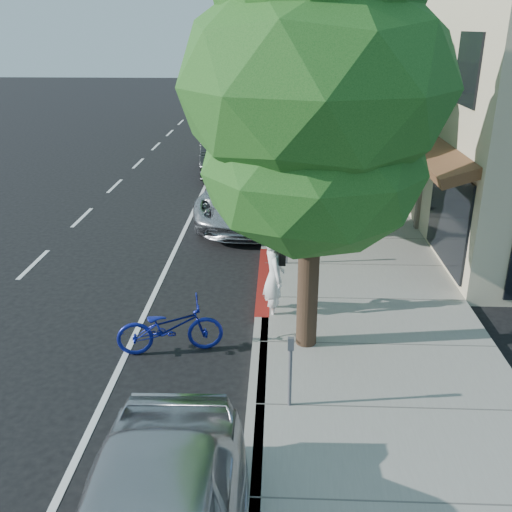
# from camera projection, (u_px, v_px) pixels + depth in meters

# --- Properties ---
(ground) EXTENTS (120.00, 120.00, 0.00)m
(ground) POSITION_uv_depth(u_px,v_px,m) (263.00, 302.00, 13.13)
(ground) COLOR black
(ground) RESTS_ON ground
(sidewalk) EXTENTS (4.60, 56.00, 0.15)m
(sidewalk) POSITION_uv_depth(u_px,v_px,m) (334.00, 201.00, 20.42)
(sidewalk) COLOR gray
(sidewalk) RESTS_ON ground
(curb) EXTENTS (0.30, 56.00, 0.15)m
(curb) POSITION_uv_depth(u_px,v_px,m) (270.00, 200.00, 20.51)
(curb) COLOR #9E998E
(curb) RESTS_ON ground
(curb_red_segment) EXTENTS (0.32, 4.00, 0.15)m
(curb_red_segment) POSITION_uv_depth(u_px,v_px,m) (264.00, 281.00, 14.03)
(curb_red_segment) COLOR maroon
(curb_red_segment) RESTS_ON ground
(storefront_building) EXTENTS (10.00, 36.00, 7.00)m
(storefront_building) POSITION_uv_depth(u_px,v_px,m) (469.00, 78.00, 28.11)
(storefront_building) COLOR #C1B694
(storefront_building) RESTS_ON ground
(street_tree_0) EXTENTS (4.63, 4.63, 7.88)m
(street_tree_0) POSITION_uv_depth(u_px,v_px,m) (315.00, 92.00, 9.40)
(street_tree_0) COLOR black
(street_tree_0) RESTS_ON ground
(street_tree_1) EXTENTS (4.94, 4.94, 7.24)m
(street_tree_1) POSITION_uv_depth(u_px,v_px,m) (302.00, 89.00, 15.16)
(street_tree_1) COLOR black
(street_tree_1) RESTS_ON ground
(street_tree_2) EXTENTS (4.80, 4.80, 7.61)m
(street_tree_2) POSITION_uv_depth(u_px,v_px,m) (297.00, 63.00, 20.60)
(street_tree_2) COLOR black
(street_tree_2) RESTS_ON ground
(street_tree_3) EXTENTS (5.04, 5.04, 7.61)m
(street_tree_3) POSITION_uv_depth(u_px,v_px,m) (294.00, 56.00, 26.17)
(street_tree_3) COLOR black
(street_tree_3) RESTS_ON ground
(street_tree_4) EXTENTS (5.17, 5.17, 7.93)m
(street_tree_4) POSITION_uv_depth(u_px,v_px,m) (292.00, 47.00, 31.65)
(street_tree_4) COLOR black
(street_tree_4) RESTS_ON ground
(street_tree_5) EXTENTS (5.15, 5.15, 7.88)m
(street_tree_5) POSITION_uv_depth(u_px,v_px,m) (290.00, 44.00, 37.22)
(street_tree_5) COLOR black
(street_tree_5) RESTS_ON ground
(cyclist) EXTENTS (0.61, 0.78, 1.90)m
(cyclist) POSITION_uv_depth(u_px,v_px,m) (274.00, 277.00, 12.15)
(cyclist) COLOR white
(cyclist) RESTS_ON ground
(bicycle) EXTENTS (2.14, 1.11, 1.07)m
(bicycle) POSITION_uv_depth(u_px,v_px,m) (170.00, 327.00, 10.97)
(bicycle) COLOR navy
(bicycle) RESTS_ON ground
(silver_suv) EXTENTS (3.36, 6.71, 1.82)m
(silver_suv) POSITION_uv_depth(u_px,v_px,m) (252.00, 190.00, 18.64)
(silver_suv) COLOR #B6B6BB
(silver_suv) RESTS_ON ground
(dark_sedan) EXTENTS (2.27, 5.10, 1.63)m
(dark_sedan) POSITION_uv_depth(u_px,v_px,m) (221.00, 153.00, 24.53)
(dark_sedan) COLOR black
(dark_sedan) RESTS_ON ground
(white_pickup) EXTENTS (2.94, 5.70, 1.58)m
(white_pickup) POSITION_uv_depth(u_px,v_px,m) (262.00, 139.00, 27.64)
(white_pickup) COLOR silver
(white_pickup) RESTS_ON ground
(dark_suv_far) EXTENTS (2.44, 5.42, 1.81)m
(dark_suv_far) POSITION_uv_depth(u_px,v_px,m) (250.00, 105.00, 38.78)
(dark_suv_far) COLOR black
(dark_suv_far) RESTS_ON ground
(pedestrian) EXTENTS (1.19, 1.11, 1.95)m
(pedestrian) POSITION_uv_depth(u_px,v_px,m) (381.00, 180.00, 19.07)
(pedestrian) COLOR black
(pedestrian) RESTS_ON sidewalk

